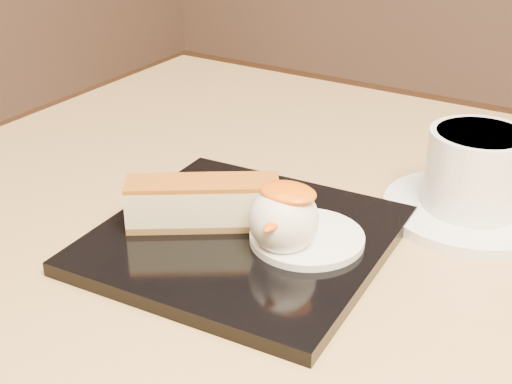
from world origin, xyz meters
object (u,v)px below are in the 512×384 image
Objects in this scene: ice_cream_scoop at (284,219)px; coffee_cup at (479,169)px; cheesecake at (203,203)px; dessert_plate at (243,239)px; saucer at (470,211)px.

coffee_cup is at bearing 55.76° from ice_cream_scoop.
cheesecake is at bearing 180.00° from ice_cream_scoop.
dessert_plate is 0.20m from saucer.
saucer is 1.34× the size of coffee_cup.
saucer is 0.04m from coffee_cup.
coffee_cup reaches higher than cheesecake.
ice_cream_scoop is 0.35× the size of saucer.
saucer is at bearing -180.00° from coffee_cup.
cheesecake is 0.23m from coffee_cup.
ice_cream_scoop is 0.18m from saucer.
dessert_plate is at bearing -133.97° from saucer.
ice_cream_scoop is (0.04, -0.01, 0.03)m from dessert_plate.
coffee_cup is (0.10, 0.15, 0.01)m from ice_cream_scoop.
ice_cream_scoop is at bearing -123.74° from saucer.
saucer is at bearing 6.92° from cheesecake.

